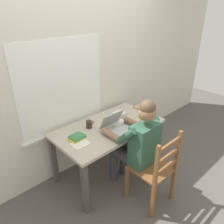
{
  "coord_description": "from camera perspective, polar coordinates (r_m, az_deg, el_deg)",
  "views": [
    {
      "loc": [
        -1.63,
        -1.81,
        2.15
      ],
      "look_at": [
        0.01,
        -0.05,
        0.95
      ],
      "focal_mm": 35.61,
      "sensor_mm": 36.0,
      "label": 1
    }
  ],
  "objects": [
    {
      "name": "paper_pile_near_laptop",
      "position": [
        2.91,
        1.62,
        -2.69
      ],
      "size": [
        0.22,
        0.17,
        0.01
      ],
      "primitive_type": "cube",
      "rotation": [
        0.0,
        0.0,
        0.17
      ],
      "color": "white",
      "rests_on": "desk"
    },
    {
      "name": "laptop",
      "position": [
        2.71,
        1.26,
        -3.86
      ],
      "size": [
        0.33,
        0.33,
        0.22
      ],
      "color": "#ADAFB2",
      "rests_on": "desk"
    },
    {
      "name": "landscape_photo_print",
      "position": [
        3.08,
        7.65,
        -1.2
      ],
      "size": [
        0.14,
        0.11,
        0.0
      ],
      "primitive_type": "cube",
      "rotation": [
        0.0,
        0.0,
        -0.18
      ],
      "color": "gold",
      "rests_on": "desk"
    },
    {
      "name": "desk",
      "position": [
        2.88,
        -0.83,
        -5.35
      ],
      "size": [
        1.39,
        0.76,
        0.73
      ],
      "color": "#BCB29E",
      "rests_on": "ground"
    },
    {
      "name": "coffee_mug_white",
      "position": [
        2.9,
        8.06,
        -2.12
      ],
      "size": [
        0.11,
        0.08,
        0.09
      ],
      "color": "white",
      "rests_on": "desk"
    },
    {
      "name": "wooden_chair",
      "position": [
        2.6,
        11.04,
        -14.28
      ],
      "size": [
        0.42,
        0.42,
        0.95
      ],
      "color": "brown",
      "rests_on": "ground"
    },
    {
      "name": "seated_person",
      "position": [
        2.6,
        6.5,
        -7.72
      ],
      "size": [
        0.5,
        0.6,
        1.26
      ],
      "color": "#2D5642",
      "rests_on": "ground"
    },
    {
      "name": "back_wall",
      "position": [
        2.92,
        -7.15,
        9.35
      ],
      "size": [
        6.0,
        0.08,
        2.6
      ],
      "color": "silver",
      "rests_on": "ground"
    },
    {
      "name": "coffee_mug_dark",
      "position": [
        2.79,
        -5.89,
        -3.15
      ],
      "size": [
        0.11,
        0.07,
        0.1
      ],
      "color": "#38281E",
      "rests_on": "desk"
    },
    {
      "name": "computer_mouse",
      "position": [
        2.87,
        6.03,
        -3.03
      ],
      "size": [
        0.06,
        0.1,
        0.03
      ],
      "primitive_type": "ellipsoid",
      "color": "black",
      "rests_on": "desk"
    },
    {
      "name": "paper_pile_back_corner",
      "position": [
        2.51,
        -8.12,
        -8.11
      ],
      "size": [
        0.2,
        0.16,
        0.01
      ],
      "primitive_type": "cube",
      "rotation": [
        0.0,
        0.0,
        -0.05
      ],
      "color": "white",
      "rests_on": "desk"
    },
    {
      "name": "book_stack_side",
      "position": [
        2.58,
        -9.0,
        -6.55
      ],
      "size": [
        0.17,
        0.15,
        0.06
      ],
      "color": "gold",
      "rests_on": "desk"
    },
    {
      "name": "book_stack_main",
      "position": [
        3.06,
        1.92,
        -0.55
      ],
      "size": [
        0.18,
        0.14,
        0.06
      ],
      "color": "white",
      "rests_on": "desk"
    },
    {
      "name": "ground_plane",
      "position": [
        3.25,
        -0.76,
        -14.82
      ],
      "size": [
        8.0,
        8.0,
        0.0
      ],
      "primitive_type": "plane",
      "color": "#56514C"
    }
  ]
}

